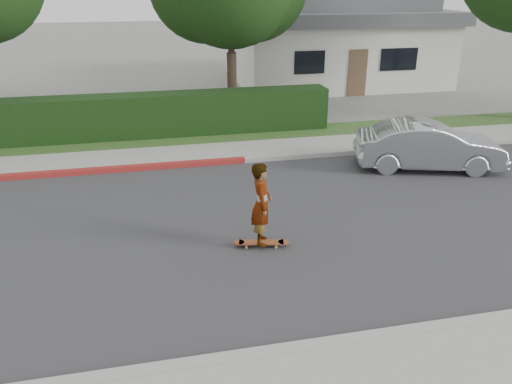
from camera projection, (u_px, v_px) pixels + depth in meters
ground at (235, 228)px, 10.86m from camera, size 120.00×120.00×0.00m
road at (235, 228)px, 10.86m from camera, size 60.00×8.00×0.01m
curb_near at (285, 351)px, 7.15m from camera, size 60.00×0.20×0.15m
curb_far at (211, 162)px, 14.52m from camera, size 60.00×0.20×0.15m
curb_red_section at (28, 176)px, 13.54m from camera, size 12.00×0.21×0.15m
sidewalk_far at (207, 153)px, 15.33m from camera, size 60.00×1.60×0.12m
planting_strip at (201, 139)px, 16.77m from camera, size 60.00×1.60×0.10m
hedge at (107, 119)px, 16.45m from camera, size 15.00×1.00×1.50m
house at (332, 40)px, 25.98m from camera, size 10.60×8.60×4.30m
skateboard at (261, 243)px, 10.06m from camera, size 1.14×0.44×0.10m
skateboarder at (261, 204)px, 9.72m from camera, size 0.51×0.68×1.69m
car_silver at (429, 146)px, 14.04m from camera, size 4.29×2.48×1.34m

